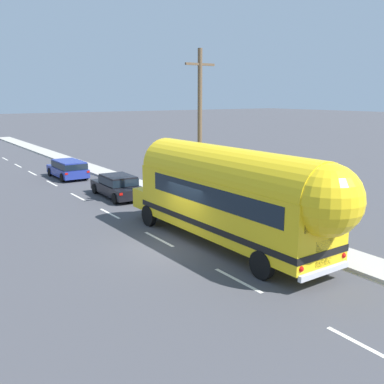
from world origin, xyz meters
TOP-DOWN VIEW (x-y plane):
  - ground_plane at (0.00, 0.00)m, footprint 300.00×300.00m
  - lane_markings at (2.65, 12.50)m, footprint 3.89×80.00m
  - sidewalk_slab at (4.66, 10.00)m, footprint 1.80×90.00m
  - utility_pole at (4.52, 4.50)m, footprint 1.80×0.24m
  - painted_bus at (1.89, -1.59)m, footprint 2.72×12.28m
  - car_lead at (2.06, 9.72)m, footprint 2.07×4.78m
  - car_second at (1.68, 17.66)m, footprint 2.00×4.45m

SIDE VIEW (x-z plane):
  - ground_plane at x=0.00m, z-range 0.00..0.00m
  - lane_markings at x=2.65m, z-range 0.00..0.01m
  - sidewalk_slab at x=4.66m, z-range 0.00..0.15m
  - car_lead at x=2.06m, z-range 0.06..1.43m
  - car_second at x=1.68m, z-range 0.11..1.48m
  - painted_bus at x=1.89m, z-range 0.24..4.36m
  - utility_pole at x=4.52m, z-range 0.17..8.67m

